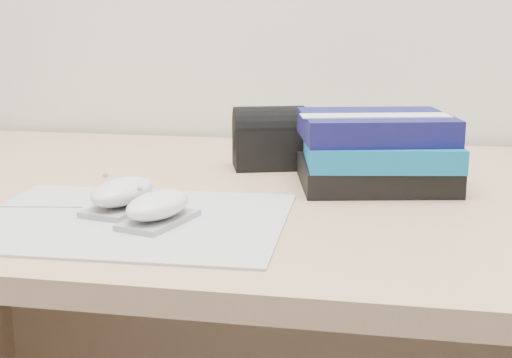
% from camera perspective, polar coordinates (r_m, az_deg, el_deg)
% --- Properties ---
extents(desk, '(1.60, 0.80, 0.73)m').
position_cam_1_polar(desk, '(1.16, 7.40, -11.54)').
color(desk, tan).
rests_on(desk, ground).
extents(mousepad, '(0.39, 0.31, 0.00)m').
position_cam_1_polar(mousepad, '(0.88, -10.11, -3.25)').
color(mousepad, '#94929A').
rests_on(mousepad, desk).
extents(mouse_rear, '(0.08, 0.12, 0.05)m').
position_cam_1_polar(mouse_rear, '(0.92, -10.60, -1.19)').
color(mouse_rear, gray).
rests_on(mouse_rear, mousepad).
extents(mouse_front, '(0.08, 0.12, 0.04)m').
position_cam_1_polar(mouse_front, '(0.85, -7.82, -2.28)').
color(mouse_front, '#969698').
rests_on(mouse_front, mousepad).
extents(usb_cable, '(0.20, 0.04, 0.00)m').
position_cam_1_polar(usb_cable, '(0.97, -19.40, -2.06)').
color(usb_cable, silver).
rests_on(usb_cable, mousepad).
extents(book_stack, '(0.25, 0.21, 0.11)m').
position_cam_1_polar(book_stack, '(1.05, 9.62, 2.23)').
color(book_stack, black).
rests_on(book_stack, desk).
extents(pouch, '(0.13, 0.11, 0.10)m').
position_cam_1_polar(pouch, '(1.16, 1.04, 3.29)').
color(pouch, black).
rests_on(pouch, desk).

